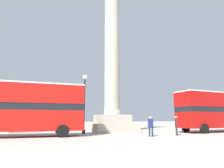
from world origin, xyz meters
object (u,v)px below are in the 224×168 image
Objects in this scene: bus_b at (12,107)px; pedestrian_near_lamp at (151,125)px; pedestrian_by_plinth at (176,125)px; monument_column at (112,73)px; equestrian_statue at (21,118)px; street_lamp at (84,96)px; bus_a at (216,110)px.

bus_b reaches higher than pedestrian_near_lamp.
bus_b is at bearing 109.04° from pedestrian_by_plinth.
monument_column reaches higher than equestrian_statue.
street_lamp is at bearing -155.26° from monument_column.
pedestrian_by_plinth is (13.74, -2.94, -1.47)m from bus_b.
monument_column is 11.77m from equestrian_statue.
equestrian_statue is at bearing 142.72° from street_lamp.
pedestrian_near_lamp is at bearing -168.80° from bus_a.
bus_a is 1.84× the size of equestrian_statue.
street_lamp is (-3.69, -1.70, -3.12)m from monument_column.
bus_a is at bearing -40.34° from pedestrian_by_plinth.
bus_a is 0.91× the size of bus_b.
pedestrian_near_lamp is (10.87, -10.22, -0.62)m from equestrian_statue.
pedestrian_by_plinth is at bearing -66.34° from equestrian_statue.
street_lamp is 9.45m from pedestrian_by_plinth.
equestrian_statue reaches higher than bus_a.
equestrian_statue is (0.15, 7.15, -0.89)m from bus_b.
street_lamp reaches higher than bus_a.
pedestrian_by_plinth reaches higher than pedestrian_near_lamp.
monument_column is at bearing -46.99° from equestrian_statue.
bus_a reaches higher than bus_b.
monument_column is at bearing 58.39° from pedestrian_by_plinth.
monument_column is 11.81m from bus_b.
equestrian_statue is at bearing 91.03° from bus_b.
pedestrian_near_lamp is at bearing -73.03° from equestrian_statue.
bus_a is 6.07× the size of pedestrian_by_plinth.
monument_column is at bearing -46.63° from pedestrian_near_lamp.
bus_a is 15.38m from street_lamp.
pedestrian_by_plinth is (2.72, 0.14, 0.03)m from pedestrian_near_lamp.
bus_b is 14.13m from pedestrian_by_plinth.
equestrian_statue is (-21.38, 7.46, -0.92)m from bus_a.
bus_a is at bearing 1.36° from bus_b.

